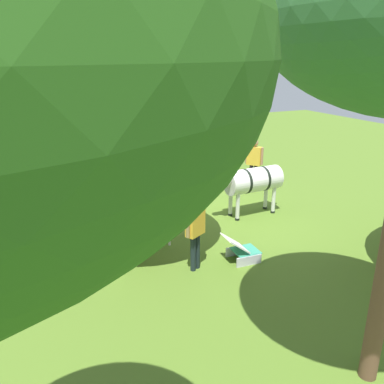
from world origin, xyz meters
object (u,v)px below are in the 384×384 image
at_px(patio_dining_table, 136,220).
at_px(standing_watcher, 254,160).
at_px(striped_lounge_chair, 241,250).
at_px(patio_chair_near_hut, 114,250).
at_px(guest_beside_umbrella, 72,200).
at_px(shade_umbrella, 132,133).
at_px(zebra_by_umbrella, 158,173).
at_px(patio_chair_east_end, 154,207).
at_px(zebra_nearest_camera, 252,181).
at_px(guest_behind_table, 195,227).

xyz_separation_m(patio_dining_table, standing_watcher, (-4.87, -2.50, 0.39)).
xyz_separation_m(standing_watcher, striped_lounge_chair, (2.96, 4.16, -0.80)).
bearing_deg(patio_chair_near_hut, guest_beside_umbrella, 141.65).
relative_size(guest_beside_umbrella, standing_watcher, 0.95).
height_order(patio_dining_table, standing_watcher, standing_watcher).
relative_size(shade_umbrella, zebra_by_umbrella, 2.00).
bearing_deg(patio_chair_east_end, standing_watcher, -121.33).
relative_size(patio_dining_table, standing_watcher, 0.90).
distance_m(shade_umbrella, guest_beside_umbrella, 2.42).
distance_m(shade_umbrella, striped_lounge_chair, 3.55).
height_order(patio_chair_near_hut, zebra_nearest_camera, zebra_nearest_camera).
xyz_separation_m(patio_dining_table, patio_chair_east_end, (-0.79, -0.99, -0.14)).
bearing_deg(patio_chair_near_hut, standing_watcher, 70.00).
bearing_deg(patio_dining_table, guest_behind_table, 117.14).
xyz_separation_m(patio_chair_near_hut, guest_beside_umbrella, (0.50, -2.09, 0.48)).
relative_size(patio_dining_table, guest_beside_umbrella, 0.94).
height_order(guest_beside_umbrella, zebra_nearest_camera, guest_beside_umbrella).
bearing_deg(guest_beside_umbrella, zebra_by_umbrella, 118.87).
xyz_separation_m(patio_dining_table, guest_behind_table, (-0.81, 1.58, 0.31)).
distance_m(guest_beside_umbrella, standing_watcher, 6.31).
bearing_deg(patio_dining_table, zebra_nearest_camera, -170.71).
distance_m(guest_beside_umbrella, guest_behind_table, 3.40).
bearing_deg(zebra_nearest_camera, patio_chair_east_end, 79.54).
bearing_deg(striped_lounge_chair, patio_chair_near_hut, -101.22).
distance_m(patio_dining_table, zebra_nearest_camera, 3.63).
bearing_deg(patio_chair_near_hut, striped_lounge_chair, 24.43).
xyz_separation_m(patio_chair_east_end, zebra_by_umbrella, (-0.76, -1.77, 0.40)).
height_order(patio_chair_east_end, guest_behind_table, guest_behind_table).
distance_m(guest_behind_table, zebra_nearest_camera, 3.50).
height_order(shade_umbrella, patio_dining_table, shade_umbrella).
bearing_deg(standing_watcher, zebra_nearest_camera, 107.20).
distance_m(patio_chair_east_end, standing_watcher, 4.38).
bearing_deg(patio_dining_table, shade_umbrella, 26.57).
xyz_separation_m(patio_chair_east_end, striped_lounge_chair, (-1.12, 2.65, -0.26)).
height_order(patio_chair_near_hut, standing_watcher, standing_watcher).
relative_size(patio_chair_near_hut, zebra_by_umbrella, 0.45).
bearing_deg(patio_chair_east_end, zebra_by_umbrella, -74.74).
relative_size(standing_watcher, zebra_nearest_camera, 0.76).
relative_size(shade_umbrella, patio_chair_near_hut, 4.43).
relative_size(shade_umbrella, zebra_nearest_camera, 1.73).
relative_size(patio_chair_east_end, standing_watcher, 0.51).
relative_size(shade_umbrella, standing_watcher, 2.28).
bearing_deg(zebra_nearest_camera, guest_beside_umbrella, 81.86).
relative_size(standing_watcher, striped_lounge_chair, 2.12).
distance_m(patio_dining_table, patio_chair_east_end, 1.28).
height_order(patio_chair_east_end, guest_beside_umbrella, guest_beside_umbrella).
distance_m(shade_umbrella, standing_watcher, 5.73).
bearing_deg(guest_beside_umbrella, shade_umbrella, 47.76).
bearing_deg(zebra_by_umbrella, striped_lounge_chair, -28.08).
height_order(patio_chair_east_end, striped_lounge_chair, patio_chair_east_end).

